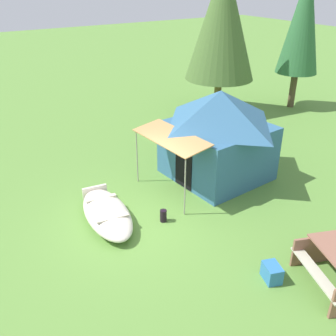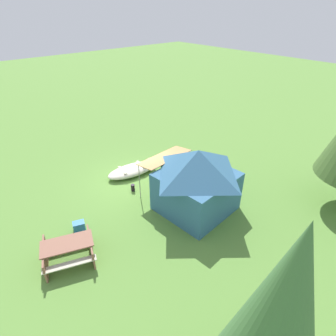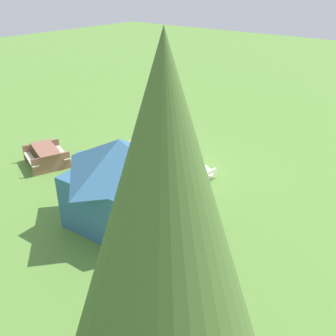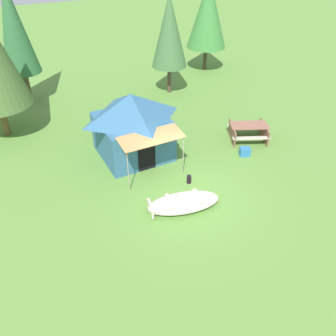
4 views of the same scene
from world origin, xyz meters
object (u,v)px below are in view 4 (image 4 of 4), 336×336
at_px(pine_tree_back_left, 169,31).
at_px(pine_tree_back_right, 13,27).
at_px(fuel_can, 189,179).
at_px(canvas_cabin_tent, 132,125).
at_px(picnic_table, 248,130).
at_px(pine_tree_far_center, 208,13).
at_px(cooler_box, 245,152).
at_px(beached_rowboat, 183,203).

bearing_deg(pine_tree_back_left, pine_tree_back_right, 165.76).
bearing_deg(pine_tree_back_left, fuel_can, -108.29).
xyz_separation_m(canvas_cabin_tent, picnic_table, (5.35, -0.87, -1.00)).
bearing_deg(pine_tree_far_center, cooler_box, -108.55).
bearing_deg(cooler_box, picnic_table, 51.83).
relative_size(canvas_cabin_tent, cooler_box, 9.07).
distance_m(pine_tree_back_left, pine_tree_back_right, 8.07).
bearing_deg(picnic_table, pine_tree_back_right, 136.47).
xyz_separation_m(cooler_box, pine_tree_back_right, (-8.11, 9.71, 3.87)).
height_order(pine_tree_back_left, pine_tree_far_center, pine_tree_far_center).
relative_size(fuel_can, pine_tree_back_left, 0.06).
relative_size(canvas_cabin_tent, picnic_table, 1.89).
height_order(pine_tree_back_right, pine_tree_far_center, pine_tree_back_right).
bearing_deg(beached_rowboat, fuel_can, 56.39).
bearing_deg(pine_tree_back_right, cooler_box, -50.11).
distance_m(fuel_can, pine_tree_far_center, 13.43).
bearing_deg(picnic_table, canvas_cabin_tent, 170.71).
bearing_deg(picnic_table, beached_rowboat, -146.40).
bearing_deg(fuel_can, cooler_box, 14.80).
xyz_separation_m(beached_rowboat, fuel_can, (0.84, 1.26, -0.07)).
bearing_deg(cooler_box, pine_tree_back_right, 129.89).
relative_size(beached_rowboat, fuel_can, 8.09).
height_order(cooler_box, pine_tree_back_left, pine_tree_back_left).
xyz_separation_m(canvas_cabin_tent, pine_tree_back_right, (-3.67, 7.69, 2.58)).
relative_size(fuel_can, pine_tree_far_center, 0.06).
height_order(beached_rowboat, pine_tree_far_center, pine_tree_far_center).
bearing_deg(canvas_cabin_tent, pine_tree_back_left, 54.00).
bearing_deg(pine_tree_far_center, pine_tree_back_right, -176.85).
distance_m(canvas_cabin_tent, pine_tree_back_right, 8.90).
bearing_deg(fuel_can, picnic_table, 26.08).
distance_m(pine_tree_back_right, pine_tree_far_center, 11.61).
distance_m(beached_rowboat, canvas_cabin_tent, 4.32).
height_order(cooler_box, fuel_can, cooler_box).
bearing_deg(pine_tree_back_left, canvas_cabin_tent, -126.00).
relative_size(beached_rowboat, pine_tree_far_center, 0.48).
relative_size(beached_rowboat, canvas_cabin_tent, 0.68).
distance_m(cooler_box, pine_tree_back_left, 8.43).
height_order(fuel_can, pine_tree_back_left, pine_tree_back_left).
distance_m(beached_rowboat, cooler_box, 4.49).
distance_m(canvas_cabin_tent, pine_tree_back_left, 7.35).
xyz_separation_m(picnic_table, cooler_box, (-0.90, -1.14, -0.29)).
height_order(canvas_cabin_tent, fuel_can, canvas_cabin_tent).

